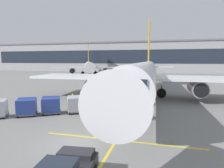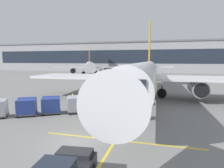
{
  "view_description": "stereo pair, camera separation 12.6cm",
  "coord_description": "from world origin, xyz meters",
  "px_view_note": "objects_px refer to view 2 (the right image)",
  "views": [
    {
      "loc": [
        5.93,
        -12.25,
        5.89
      ],
      "look_at": [
        -0.04,
        10.4,
        3.05
      ],
      "focal_mm": 31.57,
      "sensor_mm": 36.0,
      "label": 1
    },
    {
      "loc": [
        6.06,
        -12.22,
        5.89
      ],
      "look_at": [
        -0.04,
        10.4,
        3.05
      ],
      "focal_mm": 31.57,
      "sensor_mm": 36.0,
      "label": 2
    }
  ],
  "objects_px": {
    "ground_crew_marshaller": "(87,106)",
    "belt_loader": "(102,101)",
    "baggage_cart_third": "(27,106)",
    "distant_airplane": "(90,66)",
    "baggage_cart_lead": "(76,104)",
    "ground_crew_wingwalker": "(83,103)",
    "ground_crew_by_carts": "(73,100)",
    "parked_airplane": "(144,75)",
    "ground_crew_by_loader": "(88,107)",
    "safety_cone_engine_keepout": "(98,99)",
    "baggage_cart_second": "(51,105)"
  },
  "relations": [
    {
      "from": "belt_loader",
      "to": "baggage_cart_second",
      "type": "distance_m",
      "value": 6.13
    },
    {
      "from": "ground_crew_marshaller",
      "to": "ground_crew_by_loader",
      "type": "bearing_deg",
      "value": -59.33
    },
    {
      "from": "ground_crew_by_carts",
      "to": "safety_cone_engine_keepout",
      "type": "relative_size",
      "value": 2.3
    },
    {
      "from": "baggage_cart_lead",
      "to": "safety_cone_engine_keepout",
      "type": "bearing_deg",
      "value": 87.66
    },
    {
      "from": "baggage_cart_third",
      "to": "ground_crew_by_carts",
      "type": "relative_size",
      "value": 1.59
    },
    {
      "from": "ground_crew_marshaller",
      "to": "baggage_cart_third",
      "type": "bearing_deg",
      "value": -161.1
    },
    {
      "from": "baggage_cart_second",
      "to": "ground_crew_by_loader",
      "type": "xyz_separation_m",
      "value": [
        4.4,
        0.04,
        -0.0
      ]
    },
    {
      "from": "belt_loader",
      "to": "baggage_cart_third",
      "type": "height_order",
      "value": "belt_loader"
    },
    {
      "from": "baggage_cart_lead",
      "to": "baggage_cart_second",
      "type": "distance_m",
      "value": 2.76
    },
    {
      "from": "safety_cone_engine_keepout",
      "to": "parked_airplane",
      "type": "bearing_deg",
      "value": 33.52
    },
    {
      "from": "parked_airplane",
      "to": "ground_crew_by_carts",
      "type": "height_order",
      "value": "parked_airplane"
    },
    {
      "from": "ground_crew_marshaller",
      "to": "ground_crew_by_carts",
      "type": "bearing_deg",
      "value": 139.15
    },
    {
      "from": "baggage_cart_lead",
      "to": "ground_crew_marshaller",
      "type": "xyz_separation_m",
      "value": [
        1.47,
        -0.41,
        -0.0
      ]
    },
    {
      "from": "ground_crew_marshaller",
      "to": "belt_loader",
      "type": "bearing_deg",
      "value": 78.41
    },
    {
      "from": "baggage_cart_lead",
      "to": "ground_crew_wingwalker",
      "type": "relative_size",
      "value": 1.59
    },
    {
      "from": "baggage_cart_lead",
      "to": "ground_crew_wingwalker",
      "type": "xyz_separation_m",
      "value": [
        0.41,
        0.8,
        -0.0
      ]
    },
    {
      "from": "parked_airplane",
      "to": "belt_loader",
      "type": "xyz_separation_m",
      "value": [
        -4.3,
        -7.72,
        -2.83
      ]
    },
    {
      "from": "parked_airplane",
      "to": "baggage_cart_second",
      "type": "xyz_separation_m",
      "value": [
        -8.96,
        -11.7,
        -2.69
      ]
    },
    {
      "from": "baggage_cart_second",
      "to": "ground_crew_marshaller",
      "type": "xyz_separation_m",
      "value": [
        3.99,
        0.71,
        -0.0
      ]
    },
    {
      "from": "ground_crew_marshaller",
      "to": "distant_airplane",
      "type": "xyz_separation_m",
      "value": [
        -21.14,
        54.66,
        2.43
      ]
    },
    {
      "from": "baggage_cart_third",
      "to": "baggage_cart_lead",
      "type": "bearing_deg",
      "value": 28.45
    },
    {
      "from": "baggage_cart_lead",
      "to": "ground_crew_by_carts",
      "type": "height_order",
      "value": "baggage_cart_lead"
    },
    {
      "from": "belt_loader",
      "to": "distant_airplane",
      "type": "height_order",
      "value": "distant_airplane"
    },
    {
      "from": "belt_loader",
      "to": "ground_crew_by_carts",
      "type": "height_order",
      "value": "belt_loader"
    },
    {
      "from": "parked_airplane",
      "to": "ground_crew_by_loader",
      "type": "height_order",
      "value": "parked_airplane"
    },
    {
      "from": "baggage_cart_second",
      "to": "ground_crew_by_loader",
      "type": "bearing_deg",
      "value": 0.46
    },
    {
      "from": "distant_airplane",
      "to": "safety_cone_engine_keepout",
      "type": "bearing_deg",
      "value": -67.36
    },
    {
      "from": "ground_crew_by_carts",
      "to": "distant_airplane",
      "type": "bearing_deg",
      "value": 109.25
    },
    {
      "from": "belt_loader",
      "to": "distant_airplane",
      "type": "bearing_deg",
      "value": 112.99
    },
    {
      "from": "ground_crew_by_loader",
      "to": "distant_airplane",
      "type": "xyz_separation_m",
      "value": [
        -21.54,
        55.34,
        2.43
      ]
    },
    {
      "from": "belt_loader",
      "to": "ground_crew_by_carts",
      "type": "distance_m",
      "value": 3.68
    },
    {
      "from": "ground_crew_by_carts",
      "to": "distant_airplane",
      "type": "relative_size",
      "value": 0.05
    },
    {
      "from": "belt_loader",
      "to": "safety_cone_engine_keepout",
      "type": "height_order",
      "value": "belt_loader"
    },
    {
      "from": "ground_crew_wingwalker",
      "to": "safety_cone_engine_keepout",
      "type": "relative_size",
      "value": 2.3
    },
    {
      "from": "baggage_cart_third",
      "to": "safety_cone_engine_keepout",
      "type": "distance_m",
      "value": 10.21
    },
    {
      "from": "parked_airplane",
      "to": "baggage_cart_lead",
      "type": "distance_m",
      "value": 12.68
    },
    {
      "from": "baggage_cart_third",
      "to": "distant_airplane",
      "type": "xyz_separation_m",
      "value": [
        -15.08,
        56.73,
        2.42
      ]
    },
    {
      "from": "ground_crew_by_carts",
      "to": "ground_crew_marshaller",
      "type": "relative_size",
      "value": 1.0
    },
    {
      "from": "safety_cone_engine_keepout",
      "to": "ground_crew_by_loader",
      "type": "bearing_deg",
      "value": -78.0
    },
    {
      "from": "ground_crew_by_carts",
      "to": "ground_crew_wingwalker",
      "type": "bearing_deg",
      "value": -35.37
    },
    {
      "from": "ground_crew_by_carts",
      "to": "safety_cone_engine_keepout",
      "type": "distance_m",
      "value": 4.73
    },
    {
      "from": "baggage_cart_third",
      "to": "ground_crew_wingwalker",
      "type": "xyz_separation_m",
      "value": [
        4.99,
        3.28,
        -0.0
      ]
    },
    {
      "from": "baggage_cart_lead",
      "to": "baggage_cart_second",
      "type": "height_order",
      "value": "same"
    },
    {
      "from": "ground_crew_by_loader",
      "to": "ground_crew_by_carts",
      "type": "distance_m",
      "value": 4.63
    },
    {
      "from": "ground_crew_by_loader",
      "to": "ground_crew_wingwalker",
      "type": "height_order",
      "value": "same"
    },
    {
      "from": "safety_cone_engine_keepout",
      "to": "ground_crew_by_carts",
      "type": "bearing_deg",
      "value": -111.54
    },
    {
      "from": "parked_airplane",
      "to": "ground_crew_by_loader",
      "type": "distance_m",
      "value": 12.81
    },
    {
      "from": "ground_crew_by_loader",
      "to": "distant_airplane",
      "type": "bearing_deg",
      "value": 111.27
    },
    {
      "from": "baggage_cart_third",
      "to": "distant_airplane",
      "type": "bearing_deg",
      "value": 104.89
    },
    {
      "from": "ground_crew_marshaller",
      "to": "safety_cone_engine_keepout",
      "type": "bearing_deg",
      "value": 99.94
    }
  ]
}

